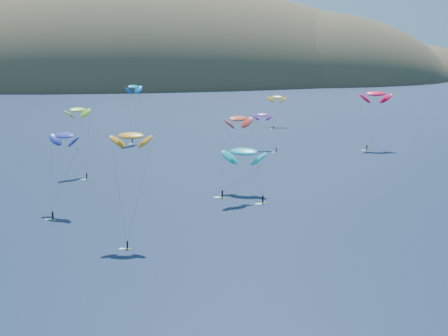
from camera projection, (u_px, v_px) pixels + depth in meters
island at (154, 91)px, 623.59m from camera, size 730.00×300.00×210.00m
kitesurfer_2 at (131, 136)px, 122.68m from camera, size 8.46×9.57×23.29m
kitesurfer_3 at (77, 110)px, 185.02m from camera, size 8.63×13.31×21.45m
kitesurfer_4 at (133, 87)px, 242.51m from camera, size 9.27×10.44×24.29m
kitesurfer_5 at (244, 152)px, 163.25m from camera, size 13.91×10.97×14.02m
kitesurfer_6 at (263, 115)px, 228.72m from camera, size 7.58×11.27×14.64m
kitesurfer_8 at (376, 94)px, 228.91m from camera, size 12.10×8.49×23.38m
kitesurfer_9 at (238, 119)px, 156.50m from camera, size 9.87×12.01×22.50m
kitesurfer_10 at (64, 136)px, 145.46m from camera, size 8.84×14.40×20.06m
kitesurfer_11 at (277, 97)px, 289.50m from camera, size 9.99×15.48×15.90m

